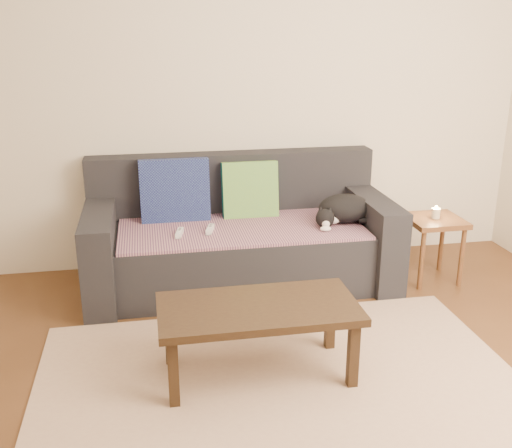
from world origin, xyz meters
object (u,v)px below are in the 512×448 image
at_px(cat, 343,209).
at_px(wii_remote_a, 180,233).
at_px(sofa, 239,240).
at_px(wii_remote_b, 210,229).
at_px(side_table, 434,229).
at_px(coffee_table, 258,314).

bearing_deg(cat, wii_remote_a, -173.21).
bearing_deg(sofa, wii_remote_a, -157.26).
distance_m(wii_remote_a, wii_remote_b, 0.21).
bearing_deg(wii_remote_a, side_table, -79.27).
xyz_separation_m(sofa, wii_remote_a, (-0.43, -0.18, 0.15)).
distance_m(sofa, wii_remote_b, 0.30).
bearing_deg(wii_remote_a, sofa, -54.97).
relative_size(sofa, wii_remote_a, 14.00).
bearing_deg(coffee_table, wii_remote_a, 107.42).
bearing_deg(coffee_table, side_table, 34.54).
xyz_separation_m(cat, wii_remote_b, (-0.94, -0.02, -0.08)).
bearing_deg(side_table, wii_remote_a, 178.45).
relative_size(wii_remote_b, coffee_table, 0.15).
xyz_separation_m(wii_remote_b, side_table, (1.58, -0.08, -0.07)).
relative_size(cat, coffee_table, 0.45).
relative_size(wii_remote_a, coffee_table, 0.15).
xyz_separation_m(sofa, cat, (0.71, -0.13, 0.23)).
distance_m(cat, wii_remote_b, 0.94).
distance_m(wii_remote_b, side_table, 1.58).
distance_m(wii_remote_b, coffee_table, 1.10).
xyz_separation_m(side_table, coffee_table, (-1.46, -1.00, -0.03)).
bearing_deg(side_table, wii_remote_b, 176.98).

